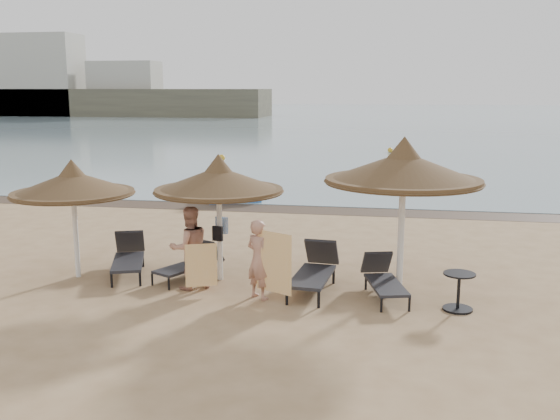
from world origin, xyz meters
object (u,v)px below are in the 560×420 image
Objects in this scene: palapa_center at (219,180)px; person_right at (259,253)px; lounger_near_left at (192,262)px; lounger_near_right at (315,269)px; palapa_left at (73,184)px; palapa_right at (404,168)px; lounger_far_left at (129,256)px; side_table at (458,293)px; person_left at (189,241)px; lounger_far_right at (383,278)px; pedal_boat at (233,193)px.

person_right is (1.09, -1.07, -1.27)m from palapa_center.
lounger_near_left is 0.83× the size of lounger_near_right.
palapa_center is at bearing 6.38° from palapa_left.
lounger_near_right is at bearing 1.02° from palapa_left.
lounger_far_left is (-6.07, 0.09, -2.15)m from palapa_right.
side_table is 5.47m from person_left.
lounger_far_right is 2.58× the size of side_table.
side_table is (1.09, -1.12, -2.20)m from palapa_right.
person_left reaches higher than side_table.
lounger_far_left is (0.99, 0.49, -1.71)m from palapa_left.
palapa_center is 2.79m from lounger_near_right.
lounger_near_right is at bearing 164.08° from side_table.
lounger_far_right is (3.54, -0.45, -1.85)m from palapa_center.
pedal_boat is at bearing -115.09° from person_left.
lounger_far_right reaches higher than lounger_near_left.
lounger_far_left reaches higher than side_table.
pedal_boat reaches higher than side_table.
palapa_center is at bearing -98.77° from pedal_boat.
palapa_center is 1.49× the size of person_right.
palapa_right is 2.70m from side_table.
palapa_right reaches higher than palapa_center.
pedal_boat is at bearing 83.74° from palapa_left.
palapa_center is at bearing -11.43° from person_right.
lounger_near_left is (-0.66, 0.05, -1.86)m from palapa_center.
palapa_right reaches higher than palapa_left.
person_right reaches higher than lounger_near_left.
lounger_far_left is 9.26m from pedal_boat.
lounger_far_right is at bearing -123.72° from palapa_right.
palapa_right reaches higher than lounger_near_right.
lounger_far_left is at bearing -111.94° from pedal_boat.
palapa_left is 1.30× the size of lounger_far_left.
lounger_far_right is at bearing -81.58° from pedal_boat.
palapa_right is 5.04m from lounger_near_left.
palapa_right is 1.72× the size of lounger_far_right.
side_table is at bearing -29.48° from lounger_far_left.
palapa_left is at bearing -143.49° from lounger_near_left.
lounger_near_right is at bearing -108.91° from person_right.
palapa_center is 3.85× the size of side_table.
pedal_boat is at bearing 124.07° from side_table.
person_right is at bearing -179.97° from side_table.
pedal_boat is at bearing 126.29° from lounger_near_left.
side_table is at bearing 16.24° from lounger_near_left.
person_left is at bearing -165.14° from lounger_near_right.
palapa_left is at bearing -173.85° from lounger_near_right.
person_left is 1.59m from person_right.
lounger_near_left is 4.23m from lounger_far_right.
palapa_left reaches higher than lounger_far_left.
lounger_near_left is at bearing 0.54° from person_right.
lounger_near_left is 0.95× the size of person_right.
person_left is at bearing -45.68° from lounger_far_left.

